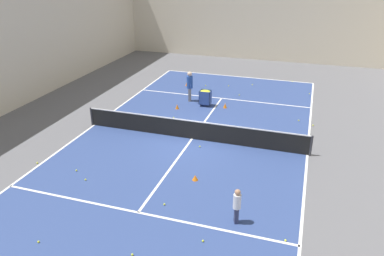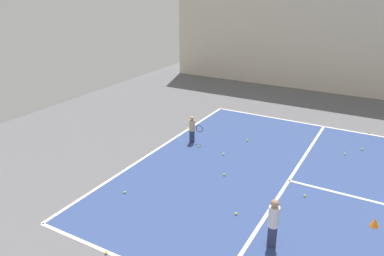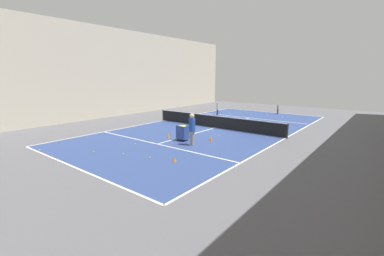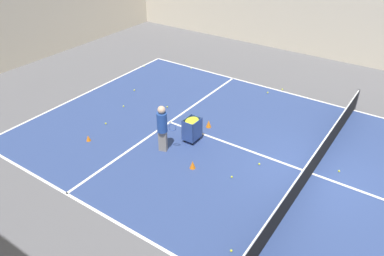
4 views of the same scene
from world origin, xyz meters
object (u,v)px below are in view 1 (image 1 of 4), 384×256
at_px(tennis_net, 192,129).
at_px(child_midcourt, 237,204).
at_px(ball_cart, 205,95).
at_px(coach_at_net, 190,84).
at_px(training_cone_1, 225,105).
at_px(training_cone_0, 187,84).

relative_size(tennis_net, child_midcourt, 8.61).
distance_m(tennis_net, ball_cart, 4.54).
height_order(tennis_net, child_midcourt, child_midcourt).
bearing_deg(tennis_net, coach_at_net, 109.27).
distance_m(tennis_net, coach_at_net, 5.32).
relative_size(coach_at_net, training_cone_1, 5.99).
height_order(tennis_net, training_cone_0, tennis_net).
xyz_separation_m(tennis_net, training_cone_1, (0.58, 4.50, -0.34)).
distance_m(ball_cart, training_cone_0, 4.00).
bearing_deg(coach_at_net, training_cone_1, 59.30).
distance_m(tennis_net, child_midcourt, 6.44).
relative_size(child_midcourt, training_cone_1, 4.18).
relative_size(coach_at_net, ball_cart, 1.91).
distance_m(child_midcourt, training_cone_1, 10.40).
bearing_deg(child_midcourt, coach_at_net, 4.25).
distance_m(coach_at_net, ball_cart, 1.29).
relative_size(tennis_net, training_cone_1, 35.96).
height_order(coach_at_net, child_midcourt, coach_at_net).
height_order(child_midcourt, training_cone_1, child_midcourt).
bearing_deg(tennis_net, training_cone_1, 82.67).
xyz_separation_m(coach_at_net, training_cone_1, (2.33, -0.50, -0.90)).
bearing_deg(coach_at_net, child_midcourt, 7.06).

